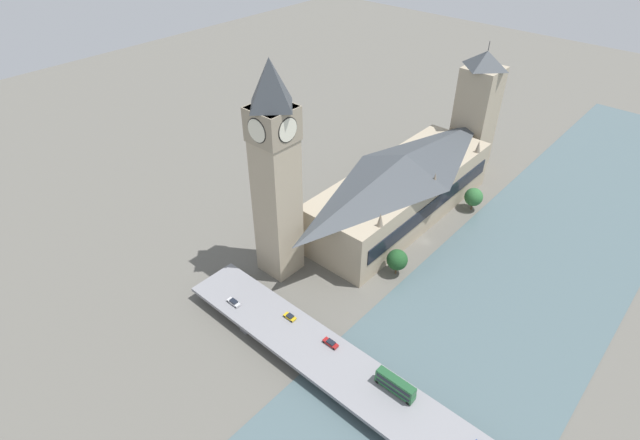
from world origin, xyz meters
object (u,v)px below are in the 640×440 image
parliament_hall (402,186)px  double_decker_bus_mid (395,384)px  car_northbound_tail (331,343)px  car_northbound_lead (290,317)px  clock_tower (275,168)px  victoria_tower (476,111)px  road_bridge (407,417)px  car_northbound_mid (234,302)px

parliament_hall → double_decker_bus_mid: size_ratio=7.81×
car_northbound_tail → car_northbound_lead: bearing=1.7°
clock_tower → car_northbound_tail: clock_tower is taller
parliament_hall → clock_tower: (13.26, 54.50, 26.56)m
parliament_hall → double_decker_bus_mid: (-47.84, 73.02, -6.34)m
victoria_tower → car_northbound_lead: 131.37m
car_northbound_lead → parliament_hall: bearing=-82.6°
clock_tower → parliament_hall: bearing=-103.7°
victoria_tower → double_decker_bus_mid: 139.23m
clock_tower → road_bridge: (-67.51, 22.19, -36.46)m
double_decker_bus_mid → road_bridge: bearing=150.3°
parliament_hall → road_bridge: 94.46m
parliament_hall → car_northbound_lead: (-9.43, 72.99, -8.39)m
victoria_tower → car_northbound_tail: (-25.35, 128.80, -21.25)m
double_decker_bus_mid → clock_tower: bearing=-16.9°
parliament_hall → double_decker_bus_mid: bearing=123.2°
parliament_hall → car_northbound_tail: 77.25m
road_bridge → car_northbound_mid: 62.40m
clock_tower → car_northbound_mid: bearing=101.5°
road_bridge → car_northbound_lead: 45.00m
victoria_tower → car_northbound_tail: victoria_tower is taller
road_bridge → double_decker_bus_mid: 8.21m
car_northbound_tail → clock_tower: bearing=-25.0°
road_bridge → car_northbound_tail: size_ratio=32.68×
victoria_tower → car_northbound_tail: size_ratio=12.03×
parliament_hall → clock_tower: bearing=76.3°
road_bridge → car_northbound_tail: bearing=-8.2°
clock_tower → car_northbound_mid: 43.73m
car_northbound_tail → victoria_tower: bearing=-78.9°
double_decker_bus_mid → car_northbound_tail: 22.63m
parliament_hall → car_northbound_tail: (-25.30, 72.51, -8.31)m
double_decker_bus_mid → car_northbound_tail: double_decker_bus_mid is taller
victoria_tower → car_northbound_lead: (-9.48, 129.28, -21.33)m
road_bridge → clock_tower: bearing=-18.2°
parliament_hall → car_northbound_mid: size_ratio=18.79×
road_bridge → car_northbound_mid: car_northbound_mid is taller
clock_tower → road_bridge: 79.87m
parliament_hall → car_northbound_mid: (8.01, 80.34, -8.32)m
clock_tower → car_northbound_mid: size_ratio=15.72×
double_decker_bus_mid → car_northbound_lead: (38.41, -0.03, -2.05)m
car_northbound_tail → parliament_hall: bearing=-70.8°
car_northbound_mid → car_northbound_tail: size_ratio=1.00×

